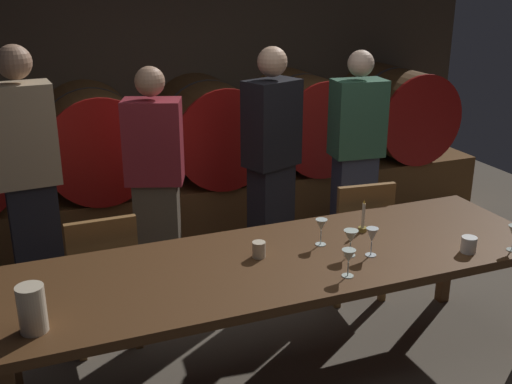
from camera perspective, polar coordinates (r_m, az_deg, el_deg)
ground_plane at (r=3.82m, az=6.50°, el=-15.80°), size 7.40×7.40×0.00m
back_wall at (r=5.82m, az=-6.42°, el=10.89°), size 5.69×0.24×2.66m
barrel_shelf at (r=5.58m, az=-4.47°, el=-0.87°), size 5.12×0.90×0.51m
wine_barrel_left at (r=5.19m, az=-14.70°, el=4.69°), size 0.84×0.95×0.84m
wine_barrel_center at (r=5.39m, az=-4.35°, el=5.82°), size 0.84×0.95×0.84m
wine_barrel_right at (r=5.71m, az=4.25°, el=6.62°), size 0.84×0.95×0.84m
wine_barrel_far_right at (r=6.20m, az=12.46°, el=7.24°), size 0.84×0.95×0.84m
dining_table at (r=3.37m, az=2.60°, el=-6.96°), size 2.98×0.92×0.76m
chair_left at (r=3.87m, az=-13.83°, el=-7.31°), size 0.40×0.40×0.88m
chair_right at (r=4.36m, az=9.22°, el=-3.80°), size 0.44×0.44×0.88m
guest_far_left at (r=4.21m, az=-19.97°, el=0.74°), size 0.40×0.27×1.79m
guest_center_left at (r=4.31m, az=-9.15°, el=0.75°), size 0.44×0.36×1.62m
guest_center_right at (r=4.51m, az=1.42°, el=2.59°), size 0.44×0.36×1.72m
guest_far_right at (r=4.79m, az=9.07°, el=2.96°), size 0.40×0.28×1.66m
candle_center at (r=3.69m, az=9.74°, el=-2.78°), size 0.05×0.05×0.20m
pitcher at (r=2.82m, az=-19.77°, el=-10.01°), size 0.12×0.12×0.21m
wine_glass_far_left at (r=3.14m, az=8.45°, el=-5.89°), size 0.07×0.07×0.14m
wine_glass_left at (r=3.46m, az=5.98°, el=-3.11°), size 0.07×0.07×0.15m
wine_glass_center at (r=3.36m, az=8.65°, el=-4.11°), size 0.08×0.08×0.15m
wine_glass_right at (r=3.37m, az=10.54°, el=-3.97°), size 0.07×0.07×0.16m
cup_left at (r=3.33m, az=0.26°, el=-5.27°), size 0.07×0.07×0.09m
cup_right at (r=3.57m, az=18.85°, el=-4.57°), size 0.08×0.08×0.09m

